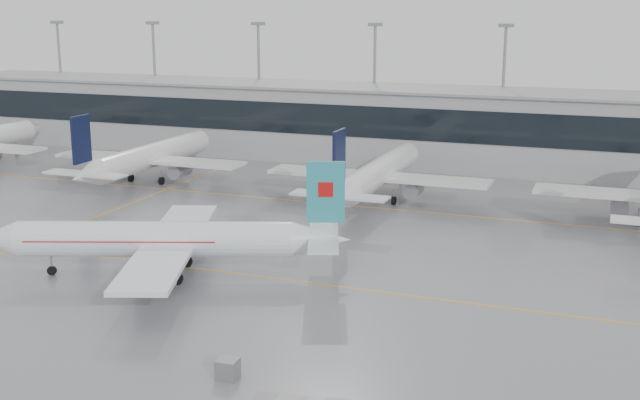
% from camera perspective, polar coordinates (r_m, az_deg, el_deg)
% --- Properties ---
extents(ground, '(320.00, 320.00, 0.00)m').
position_cam_1_polar(ground, '(76.51, -3.18, -5.61)').
color(ground, gray).
rests_on(ground, ground).
extents(taxi_line_main, '(120.00, 0.25, 0.01)m').
position_cam_1_polar(taxi_line_main, '(76.51, -3.18, -5.61)').
color(taxi_line_main, '#ECA00F').
rests_on(taxi_line_main, ground).
extents(taxi_line_north, '(120.00, 0.25, 0.01)m').
position_cam_1_polar(taxi_line_north, '(103.53, 3.51, -0.51)').
color(taxi_line_north, '#ECA00F').
rests_on(taxi_line_north, ground).
extents(taxi_line_cross, '(0.25, 60.00, 0.01)m').
position_cam_1_polar(taxi_line_cross, '(103.56, -15.13, -0.96)').
color(taxi_line_cross, '#ECA00F').
rests_on(taxi_line_cross, ground).
extents(terminal, '(180.00, 15.00, 12.00)m').
position_cam_1_polar(terminal, '(132.77, 7.65, 5.13)').
color(terminal, '#99999D').
rests_on(terminal, ground).
extents(terminal_glass, '(180.00, 0.20, 5.00)m').
position_cam_1_polar(terminal_glass, '(125.28, 6.89, 5.36)').
color(terminal_glass, black).
rests_on(terminal_glass, ground).
extents(terminal_roof, '(182.00, 16.00, 0.40)m').
position_cam_1_polar(terminal_roof, '(132.02, 7.74, 7.80)').
color(terminal_roof, gray).
rests_on(terminal_roof, ground).
extents(light_masts, '(156.40, 1.00, 22.60)m').
position_cam_1_polar(light_masts, '(137.75, 8.33, 8.49)').
color(light_masts, gray).
rests_on(light_masts, ground).
extents(air_canada_jet, '(34.89, 28.31, 11.19)m').
position_cam_1_polar(air_canada_jet, '(77.59, -10.74, -2.82)').
color(air_canada_jet, white).
rests_on(air_canada_jet, ground).
extents(parked_jet_b, '(29.64, 36.96, 11.72)m').
position_cam_1_polar(parked_jet_b, '(120.63, -12.03, 3.02)').
color(parked_jet_b, silver).
rests_on(parked_jet_b, ground).
extents(parked_jet_c, '(29.64, 36.96, 11.72)m').
position_cam_1_polar(parked_jet_c, '(106.16, 4.13, 1.88)').
color(parked_jet_c, silver).
rests_on(parked_jet_c, ground).
extents(gse_unit, '(1.48, 1.39, 1.43)m').
position_cam_1_polar(gse_unit, '(56.95, -6.58, -11.85)').
color(gse_unit, slate).
rests_on(gse_unit, ground).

